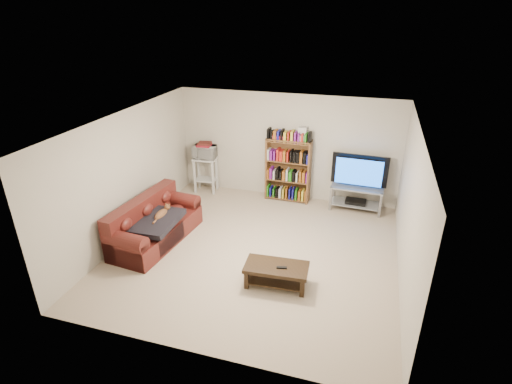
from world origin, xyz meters
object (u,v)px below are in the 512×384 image
(bookshelf, at_px, (288,169))
(sofa, at_px, (153,226))
(coffee_table, at_px, (276,272))
(tv_stand, at_px, (356,194))

(bookshelf, bearing_deg, sofa, -128.17)
(sofa, height_order, coffee_table, sofa)
(coffee_table, xyz_separation_m, bookshelf, (-0.51, 3.14, 0.49))
(coffee_table, relative_size, tv_stand, 0.92)
(bookshelf, bearing_deg, coffee_table, -79.27)
(coffee_table, height_order, bookshelf, bookshelf)
(sofa, xyz_separation_m, bookshelf, (2.05, 2.48, 0.45))
(tv_stand, bearing_deg, coffee_table, -106.28)
(sofa, relative_size, tv_stand, 1.82)
(sofa, height_order, bookshelf, bookshelf)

